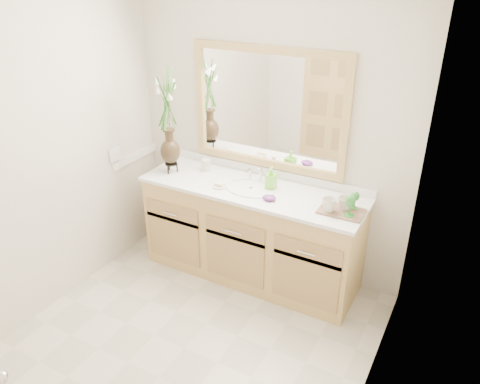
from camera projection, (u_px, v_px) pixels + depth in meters
The scene contains 19 objects.
floor at pixel (184, 349), 3.30m from camera, with size 2.60×2.60×0.00m, color beige.
wall_back at pixel (268, 133), 3.78m from camera, with size 2.40×0.02×2.40m, color beige.
wall_left at pixel (34, 160), 3.28m from camera, with size 0.02×2.60×2.40m, color beige.
wall_right at pixel (377, 252), 2.25m from camera, with size 0.02×2.60×2.40m, color beige.
vanity at pixel (251, 234), 3.92m from camera, with size 1.80×0.55×0.80m.
counter at pixel (252, 189), 3.73m from camera, with size 1.84×0.57×0.03m, color white.
sink at pixel (251, 195), 3.73m from camera, with size 0.38×0.34×0.23m.
mirror at pixel (268, 109), 3.67m from camera, with size 1.32×0.04×0.97m.
switch_plate at pixel (115, 154), 3.97m from camera, with size 0.02×0.12×0.12m, color white.
flower_vase at pixel (167, 111), 3.76m from camera, with size 0.19×0.19×0.79m.
tumbler at pixel (206, 165), 4.01m from camera, with size 0.08×0.08×0.10m, color beige.
soap_dish at pixel (220, 186), 3.73m from camera, with size 0.11×0.11×0.04m.
soap_bottle at pixel (271, 179), 3.69m from camera, with size 0.07×0.07×0.16m, color #71DC33.
purple_dish at pixel (269, 198), 3.53m from camera, with size 0.11×0.08×0.04m, color #632672.
tray at pixel (341, 211), 3.36m from camera, with size 0.32×0.21×0.02m, color brown.
mug_left at pixel (329, 204), 3.32m from camera, with size 0.11×0.10×0.11m, color beige.
mug_right at pixel (345, 203), 3.35m from camera, with size 0.10×0.10×0.10m, color beige.
goblet_front at pixel (350, 202), 3.24m from camera, with size 0.07×0.07×0.16m.
goblet_back at pixel (355, 197), 3.35m from camera, with size 0.06×0.06×0.13m.
Camera 1 is at (1.52, -1.97, 2.46)m, focal length 35.00 mm.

